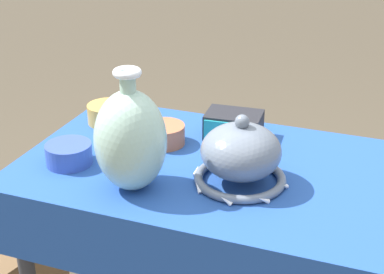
{
  "coord_description": "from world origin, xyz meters",
  "views": [
    {
      "loc": [
        0.43,
        -1.3,
        1.47
      ],
      "look_at": [
        -0.03,
        -0.09,
        0.86
      ],
      "focal_mm": 55.0,
      "sensor_mm": 36.0,
      "label": 1
    }
  ],
  "objects_px": {
    "vase_tall_bulbous": "(130,140)",
    "pot_squat_cobalt": "(69,154)",
    "pot_squat_ochre": "(108,114)",
    "vase_dome_bell": "(241,156)",
    "pot_squat_terracotta": "(164,134)",
    "wooden_crate": "(4,268)",
    "mosaic_tile_box": "(234,125)"
  },
  "relations": [
    {
      "from": "vase_dome_bell",
      "to": "wooden_crate",
      "type": "distance_m",
      "value": 1.16
    },
    {
      "from": "mosaic_tile_box",
      "to": "wooden_crate",
      "type": "height_order",
      "value": "mosaic_tile_box"
    },
    {
      "from": "mosaic_tile_box",
      "to": "pot_squat_cobalt",
      "type": "height_order",
      "value": "mosaic_tile_box"
    },
    {
      "from": "mosaic_tile_box",
      "to": "pot_squat_ochre",
      "type": "relative_size",
      "value": 1.35
    },
    {
      "from": "vase_dome_bell",
      "to": "pot_squat_ochre",
      "type": "bearing_deg",
      "value": 155.79
    },
    {
      "from": "vase_dome_bell",
      "to": "pot_squat_cobalt",
      "type": "relative_size",
      "value": 1.97
    },
    {
      "from": "pot_squat_cobalt",
      "to": "pot_squat_terracotta",
      "type": "height_order",
      "value": "same"
    },
    {
      "from": "pot_squat_cobalt",
      "to": "pot_squat_ochre",
      "type": "bearing_deg",
      "value": 96.68
    },
    {
      "from": "vase_dome_bell",
      "to": "wooden_crate",
      "type": "height_order",
      "value": "vase_dome_bell"
    },
    {
      "from": "pot_squat_ochre",
      "to": "pot_squat_terracotta",
      "type": "height_order",
      "value": "pot_squat_ochre"
    },
    {
      "from": "pot_squat_cobalt",
      "to": "wooden_crate",
      "type": "xyz_separation_m",
      "value": [
        -0.46,
        0.21,
        -0.65
      ]
    },
    {
      "from": "pot_squat_cobalt",
      "to": "pot_squat_ochre",
      "type": "distance_m",
      "value": 0.28
    },
    {
      "from": "wooden_crate",
      "to": "pot_squat_cobalt",
      "type": "bearing_deg",
      "value": -10.79
    },
    {
      "from": "wooden_crate",
      "to": "vase_tall_bulbous",
      "type": "bearing_deg",
      "value": -7.9
    },
    {
      "from": "vase_tall_bulbous",
      "to": "pot_squat_terracotta",
      "type": "distance_m",
      "value": 0.27
    },
    {
      "from": "pot_squat_cobalt",
      "to": "pot_squat_terracotta",
      "type": "distance_m",
      "value": 0.27
    },
    {
      "from": "mosaic_tile_box",
      "to": "wooden_crate",
      "type": "bearing_deg",
      "value": -177.29
    },
    {
      "from": "vase_dome_bell",
      "to": "wooden_crate",
      "type": "xyz_separation_m",
      "value": [
        -0.91,
        0.15,
        -0.69
      ]
    },
    {
      "from": "vase_tall_bulbous",
      "to": "pot_squat_cobalt",
      "type": "bearing_deg",
      "value": 165.45
    },
    {
      "from": "pot_squat_cobalt",
      "to": "mosaic_tile_box",
      "type": "bearing_deg",
      "value": 40.78
    },
    {
      "from": "mosaic_tile_box",
      "to": "wooden_crate",
      "type": "distance_m",
      "value": 1.06
    },
    {
      "from": "pot_squat_ochre",
      "to": "pot_squat_terracotta",
      "type": "xyz_separation_m",
      "value": [
        0.22,
        -0.08,
        -0.0
      ]
    },
    {
      "from": "vase_dome_bell",
      "to": "pot_squat_terracotta",
      "type": "xyz_separation_m",
      "value": [
        -0.26,
        0.14,
        -0.04
      ]
    },
    {
      "from": "mosaic_tile_box",
      "to": "pot_squat_ochre",
      "type": "bearing_deg",
      "value": -179.64
    },
    {
      "from": "pot_squat_terracotta",
      "to": "vase_tall_bulbous",
      "type": "bearing_deg",
      "value": -84.32
    },
    {
      "from": "mosaic_tile_box",
      "to": "wooden_crate",
      "type": "relative_size",
      "value": 0.41
    },
    {
      "from": "pot_squat_ochre",
      "to": "wooden_crate",
      "type": "relative_size",
      "value": 0.3
    },
    {
      "from": "vase_tall_bulbous",
      "to": "pot_squat_ochre",
      "type": "xyz_separation_m",
      "value": [
        -0.24,
        0.33,
        -0.1
      ]
    },
    {
      "from": "pot_squat_cobalt",
      "to": "pot_squat_ochre",
      "type": "height_order",
      "value": "pot_squat_ochre"
    },
    {
      "from": "vase_tall_bulbous",
      "to": "pot_squat_terracotta",
      "type": "bearing_deg",
      "value": 95.68
    },
    {
      "from": "pot_squat_cobalt",
      "to": "pot_squat_terracotta",
      "type": "xyz_separation_m",
      "value": [
        0.19,
        0.2,
        0.0
      ]
    },
    {
      "from": "mosaic_tile_box",
      "to": "vase_tall_bulbous",
      "type": "bearing_deg",
      "value": -116.25
    }
  ]
}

